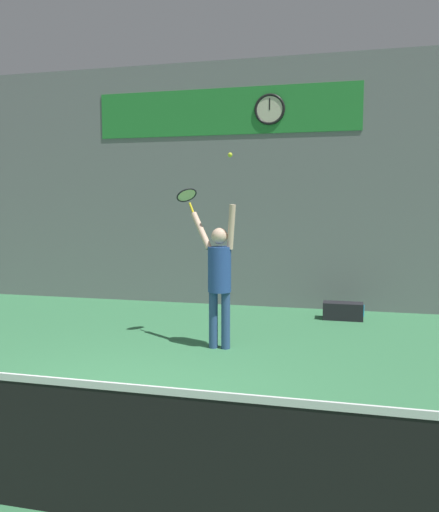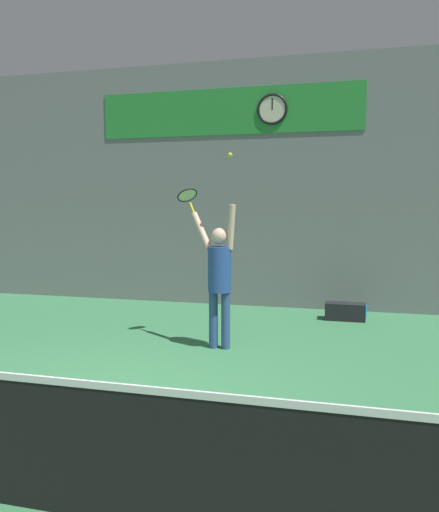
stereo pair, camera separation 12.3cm
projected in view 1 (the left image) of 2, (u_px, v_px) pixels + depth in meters
The scene contains 9 objects.
ground_plane at pixel (97, 417), 4.95m from camera, with size 18.00×18.00×0.00m, color #387A4C.
back_wall at pixel (225, 185), 10.32m from camera, with size 18.00×0.10×5.00m.
sponsor_banner at pixel (225, 111), 10.11m from camera, with size 5.42×0.02×0.93m.
scoreboard_clock at pixel (270, 109), 9.88m from camera, with size 0.62×0.06×0.62m.
tennis_player at pixel (219, 274), 7.21m from camera, with size 0.78×0.48×2.10m.
tennis_racket at pixel (187, 196), 7.61m from camera, with size 0.42×0.42×0.39m.
tennis_ball at pixel (230, 155), 6.95m from camera, with size 0.07×0.07×0.07m.
water_bottle at pixel (362, 310), 9.39m from camera, with size 0.09×0.09×0.26m.
equipment_bag at pixel (343, 311), 9.14m from camera, with size 0.71×0.32×0.31m.
Camera 1 is at (2.28, -4.35, 2.09)m, focal length 35.00 mm.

